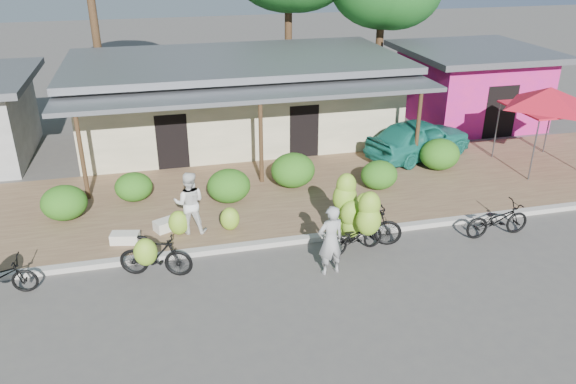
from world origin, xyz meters
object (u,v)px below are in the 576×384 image
(sack_near, at_px, (169,224))
(bike_left, at_px, (154,255))
(sack_far, at_px, (125,238))
(bike_right, at_px, (367,222))
(teal_van, at_px, (419,138))
(bike_center, at_px, (350,219))
(bystander, at_px, (189,203))
(bike_far_right, at_px, (497,220))
(red_canopy, at_px, (549,98))
(vendor, at_px, (331,240))

(sack_near, bearing_deg, bike_left, -101.36)
(sack_far, bearing_deg, bike_right, -14.55)
(teal_van, bearing_deg, sack_near, 91.15)
(bike_right, xyz_separation_m, teal_van, (4.27, 5.72, 0.07))
(sack_near, xyz_separation_m, teal_van, (9.36, 3.57, 0.58))
(bike_center, bearing_deg, teal_van, -53.35)
(sack_near, height_order, bystander, bystander)
(bike_far_right, height_order, teal_van, teal_van)
(bike_far_right, distance_m, teal_van, 5.99)
(bike_left, relative_size, sack_far, 2.54)
(red_canopy, relative_size, bystander, 1.95)
(bike_left, bearing_deg, vendor, -83.53)
(bike_right, distance_m, bike_far_right, 3.82)
(bike_left, bearing_deg, bystander, -10.91)
(bystander, bearing_deg, sack_far, 16.72)
(bike_right, distance_m, bystander, 4.86)
(bike_center, xyz_separation_m, bystander, (-4.08, 1.67, 0.18))
(vendor, distance_m, teal_van, 8.69)
(red_canopy, xyz_separation_m, bike_right, (-8.09, -3.90, -1.84))
(bike_left, height_order, bike_center, bike_center)
(sack_far, bearing_deg, bike_center, -14.12)
(bike_left, xyz_separation_m, bike_center, (5.13, 0.27, 0.21))
(red_canopy, xyz_separation_m, bike_left, (-13.64, -4.01, -1.99))
(bike_left, xyz_separation_m, vendor, (4.23, -0.82, 0.30))
(red_canopy, bearing_deg, bike_far_right, -136.01)
(red_canopy, relative_size, bike_far_right, 1.82)
(bike_left, relative_size, sack_near, 2.24)
(bike_center, distance_m, sack_near, 5.11)
(red_canopy, distance_m, vendor, 10.71)
(bystander, bearing_deg, bike_left, 72.39)
(bike_left, relative_size, bike_right, 0.94)
(sack_near, xyz_separation_m, vendor, (3.78, -3.09, 0.65))
(bike_right, xyz_separation_m, vendor, (-1.31, -0.93, 0.15))
(red_canopy, height_order, bike_center, red_canopy)
(teal_van, bearing_deg, bystander, 94.26)
(bike_center, bearing_deg, sack_far, 62.64)
(bike_right, height_order, sack_far, bike_right)
(red_canopy, distance_m, bike_far_right, 6.33)
(sack_near, xyz_separation_m, bystander, (0.59, -0.33, 0.75))
(sack_near, bearing_deg, bystander, -29.50)
(bike_center, distance_m, vendor, 1.41)
(bike_left, distance_m, bike_far_right, 9.35)
(sack_far, distance_m, vendor, 5.65)
(bike_center, xyz_separation_m, bike_far_right, (4.22, -0.39, -0.34))
(red_canopy, height_order, vendor, red_canopy)
(bike_far_right, height_order, sack_near, bike_far_right)
(sack_far, distance_m, teal_van, 11.35)
(vendor, height_order, bystander, bystander)
(bike_center, height_order, teal_van, bike_center)
(vendor, height_order, teal_van, vendor)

